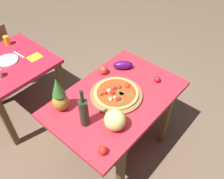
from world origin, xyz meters
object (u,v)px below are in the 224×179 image
(napkin_folded, at_px, (35,57))
(knife_utensil, at_px, (19,55))
(display_table, at_px, (116,104))
(melon, at_px, (115,120))
(wine_bottle, at_px, (84,112))
(background_table, at_px, (11,71))
(tomato_near_board, at_px, (103,150))
(tomato_by_bottle, at_px, (157,79))
(pizza_board, at_px, (116,95))
(pineapple_left, at_px, (59,96))
(drinking_glass_juice, at_px, (7,40))
(eggplant, at_px, (123,65))
(pizza, at_px, (116,93))
(dinner_plate, at_px, (8,60))
(bell_pepper, at_px, (103,70))

(napkin_folded, bearing_deg, knife_utensil, 116.82)
(display_table, xyz_separation_m, melon, (-0.26, -0.21, 0.18))
(wine_bottle, xyz_separation_m, napkin_folded, (0.27, 1.04, -0.14))
(display_table, distance_m, background_table, 1.25)
(tomato_near_board, xyz_separation_m, napkin_folded, (0.38, 1.34, -0.03))
(display_table, xyz_separation_m, napkin_folded, (-0.12, 1.04, 0.10))
(melon, distance_m, tomato_by_bottle, 0.68)
(pizza_board, distance_m, pineapple_left, 0.51)
(background_table, bearing_deg, tomato_by_bottle, -60.31)
(drinking_glass_juice, bearing_deg, eggplant, -67.51)
(pizza, height_order, dinner_plate, pizza)
(napkin_folded, bearing_deg, pizza_board, -82.67)
(wine_bottle, relative_size, bell_pepper, 3.96)
(drinking_glass_juice, bearing_deg, melon, -92.94)
(wine_bottle, height_order, napkin_folded, wine_bottle)
(background_table, xyz_separation_m, eggplant, (0.71, -0.98, 0.16))
(pizza, xyz_separation_m, melon, (-0.27, -0.22, 0.05))
(pizza_board, bearing_deg, display_table, -136.75)
(display_table, bearing_deg, bell_pepper, 61.41)
(eggplant, relative_size, knife_utensil, 1.11)
(pizza_board, height_order, bell_pepper, bell_pepper)
(tomato_near_board, bearing_deg, dinner_plate, 84.27)
(display_table, xyz_separation_m, knife_utensil, (-0.21, 1.21, 0.10))
(background_table, bearing_deg, pizza_board, -72.73)
(tomato_near_board, xyz_separation_m, knife_utensil, (0.29, 1.50, -0.03))
(knife_utensil, bearing_deg, dinner_plate, 176.80)
(knife_utensil, distance_m, napkin_folded, 0.19)
(tomato_near_board, height_order, knife_utensil, tomato_near_board)
(wine_bottle, height_order, knife_utensil, wine_bottle)
(pizza, height_order, knife_utensil, pizza)
(pineapple_left, distance_m, tomato_near_board, 0.58)
(background_table, distance_m, knife_utensil, 0.19)
(pizza, distance_m, knife_utensil, 1.22)
(background_table, distance_m, bell_pepper, 1.04)
(pizza_board, height_order, napkin_folded, pizza_board)
(tomato_by_bottle, xyz_separation_m, drinking_glass_juice, (-0.59, 1.65, 0.02))
(melon, xyz_separation_m, knife_utensil, (0.05, 1.42, -0.08))
(pizza, relative_size, knife_utensil, 2.22)
(display_table, height_order, pizza, pizza)
(pineapple_left, xyz_separation_m, drinking_glass_juice, (0.23, 1.22, -0.10))
(wine_bottle, relative_size, tomato_by_bottle, 6.07)
(pineapple_left, xyz_separation_m, melon, (0.15, -0.47, -0.07))
(display_table, relative_size, tomato_near_board, 18.64)
(display_table, relative_size, tomato_by_bottle, 20.64)
(tomato_near_board, distance_m, tomato_by_bottle, 0.92)
(tomato_by_bottle, bearing_deg, background_table, 119.69)
(background_table, xyz_separation_m, melon, (0.10, -1.40, 0.21))
(melon, distance_m, dinner_plate, 1.42)
(pizza_board, bearing_deg, drinking_glass_juice, 97.12)
(wine_bottle, height_order, tomato_by_bottle, wine_bottle)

